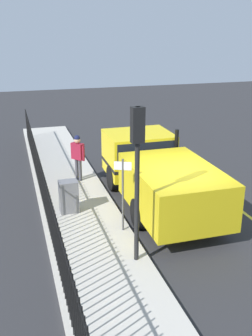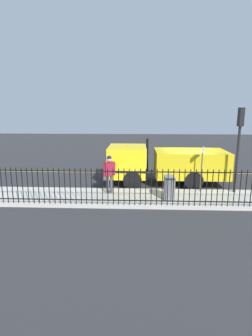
{
  "view_description": "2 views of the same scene",
  "coord_description": "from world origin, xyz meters",
  "px_view_note": "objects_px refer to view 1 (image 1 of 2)",
  "views": [
    {
      "loc": [
        4.75,
        10.15,
        5.84
      ],
      "look_at": [
        0.64,
        -3.59,
        0.68
      ],
      "focal_mm": 41.87,
      "sensor_mm": 36.0,
      "label": 1
    },
    {
      "loc": [
        14.53,
        -2.97,
        4.09
      ],
      "look_at": [
        1.04,
        -3.55,
        1.07
      ],
      "focal_mm": 28.33,
      "sensor_mm": 36.0,
      "label": 2
    }
  ],
  "objects_px": {
    "worker_standing": "(78,153)",
    "traffic_cone": "(203,191)",
    "street_sign": "(123,187)",
    "work_truck": "(155,169)",
    "utility_cabinet": "(69,196)",
    "traffic_light_near": "(137,155)"
  },
  "relations": [
    {
      "from": "work_truck",
      "to": "traffic_light_near",
      "type": "bearing_deg",
      "value": -117.07
    },
    {
      "from": "worker_standing",
      "to": "traffic_cone",
      "type": "bearing_deg",
      "value": 15.92
    },
    {
      "from": "work_truck",
      "to": "traffic_light_near",
      "type": "xyz_separation_m",
      "value": [
        1.8,
        3.5,
        1.76
      ]
    },
    {
      "from": "traffic_cone",
      "to": "street_sign",
      "type": "xyz_separation_m",
      "value": [
        3.42,
        1.5,
        1.17
      ]
    },
    {
      "from": "worker_standing",
      "to": "utility_cabinet",
      "type": "bearing_deg",
      "value": -53.82
    },
    {
      "from": "work_truck",
      "to": "traffic_cone",
      "type": "relative_size",
      "value": 9.13
    },
    {
      "from": "traffic_light_near",
      "to": "street_sign",
      "type": "relative_size",
      "value": 1.8
    },
    {
      "from": "traffic_light_near",
      "to": "utility_cabinet",
      "type": "relative_size",
      "value": 3.75
    },
    {
      "from": "worker_standing",
      "to": "traffic_cone",
      "type": "distance_m",
      "value": 5.01
    },
    {
      "from": "street_sign",
      "to": "worker_standing",
      "type": "bearing_deg",
      "value": -83.1
    },
    {
      "from": "work_truck",
      "to": "utility_cabinet",
      "type": "height_order",
      "value": "work_truck"
    },
    {
      "from": "traffic_light_near",
      "to": "utility_cabinet",
      "type": "xyz_separation_m",
      "value": [
        1.24,
        -3.31,
        -2.31
      ]
    },
    {
      "from": "street_sign",
      "to": "utility_cabinet",
      "type": "bearing_deg",
      "value": -51.69
    },
    {
      "from": "utility_cabinet",
      "to": "street_sign",
      "type": "distance_m",
      "value": 2.33
    },
    {
      "from": "worker_standing",
      "to": "street_sign",
      "type": "distance_m",
      "value": 4.48
    },
    {
      "from": "utility_cabinet",
      "to": "traffic_cone",
      "type": "bearing_deg",
      "value": 177.56
    },
    {
      "from": "traffic_cone",
      "to": "street_sign",
      "type": "height_order",
      "value": "street_sign"
    },
    {
      "from": "work_truck",
      "to": "street_sign",
      "type": "xyz_separation_m",
      "value": [
        1.69,
        1.89,
        0.31
      ]
    },
    {
      "from": "traffic_light_near",
      "to": "street_sign",
      "type": "height_order",
      "value": "traffic_light_near"
    },
    {
      "from": "worker_standing",
      "to": "traffic_cone",
      "type": "height_order",
      "value": "worker_standing"
    },
    {
      "from": "work_truck",
      "to": "traffic_cone",
      "type": "height_order",
      "value": "work_truck"
    },
    {
      "from": "worker_standing",
      "to": "utility_cabinet",
      "type": "relative_size",
      "value": 1.7
    }
  ]
}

